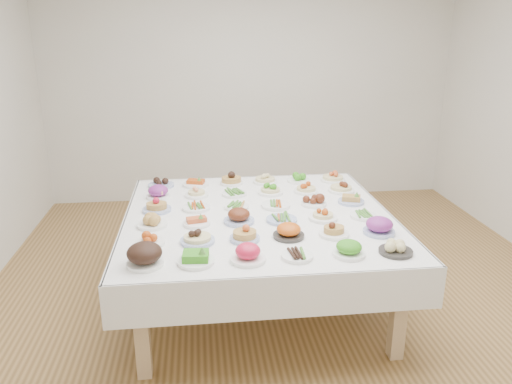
{
  "coord_description": "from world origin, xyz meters",
  "views": [
    {
      "loc": [
        -0.67,
        -3.66,
        2.12
      ],
      "look_at": [
        -0.23,
        0.03,
        0.88
      ],
      "focal_mm": 35.0,
      "sensor_mm": 36.0,
      "label": 1
    }
  ],
  "objects": [
    {
      "name": "dish_15",
      "position": [
        -0.08,
        -0.28,
        0.77
      ],
      "size": [
        0.22,
        0.22,
        0.05
      ],
      "color": "#4C66B2",
      "rests_on": "display_table"
    },
    {
      "name": "dish_35",
      "position": [
        0.56,
        0.66,
        0.81
      ],
      "size": [
        0.22,
        0.22,
        0.13
      ],
      "color": "white",
      "rests_on": "display_table"
    },
    {
      "name": "dish_32",
      "position": [
        -0.38,
        0.67,
        0.81
      ],
      "size": [
        0.2,
        0.2,
        0.13
      ],
      "color": "white",
      "rests_on": "display_table"
    },
    {
      "name": "dish_27",
      "position": [
        -0.07,
        0.36,
        0.81
      ],
      "size": [
        0.23,
        0.23,
        0.13
      ],
      "color": "white",
      "rests_on": "display_table"
    },
    {
      "name": "dish_33",
      "position": [
        -0.07,
        0.68,
        0.81
      ],
      "size": [
        0.22,
        0.22,
        0.12
      ],
      "color": "white",
      "rests_on": "display_table"
    },
    {
      "name": "dish_34",
      "position": [
        0.24,
        0.68,
        0.79
      ],
      "size": [
        0.21,
        0.21,
        0.1
      ],
      "color": "white",
      "rests_on": "display_table"
    },
    {
      "name": "dish_8",
      "position": [
        -0.38,
        -0.59,
        0.81
      ],
      "size": [
        0.21,
        0.2,
        0.13
      ],
      "color": "#4C66B2",
      "rests_on": "display_table"
    },
    {
      "name": "dish_21",
      "position": [
        -0.07,
        0.03,
        0.77
      ],
      "size": [
        0.23,
        0.23,
        0.05
      ],
      "color": "white",
      "rests_on": "display_table"
    },
    {
      "name": "dish_25",
      "position": [
        -0.7,
        0.36,
        0.8
      ],
      "size": [
        0.2,
        0.2,
        0.11
      ],
      "color": "white",
      "rests_on": "display_table"
    },
    {
      "name": "dish_22",
      "position": [
        0.24,
        0.04,
        0.8
      ],
      "size": [
        0.2,
        0.2,
        0.1
      ],
      "color": "white",
      "rests_on": "display_table"
    },
    {
      "name": "dish_16",
      "position": [
        0.23,
        -0.28,
        0.8
      ],
      "size": [
        0.21,
        0.21,
        0.12
      ],
      "color": "white",
      "rests_on": "display_table"
    },
    {
      "name": "dish_31",
      "position": [
        -0.7,
        0.67,
        0.78
      ],
      "size": [
        0.23,
        0.23,
        0.09
      ],
      "color": "white",
      "rests_on": "display_table"
    },
    {
      "name": "dish_18",
      "position": [
        -1.01,
        0.04,
        0.81
      ],
      "size": [
        0.22,
        0.22,
        0.12
      ],
      "color": "#4C66B2",
      "rests_on": "display_table"
    },
    {
      "name": "dish_30",
      "position": [
        -1.01,
        0.68,
        0.79
      ],
      "size": [
        0.23,
        0.23,
        0.09
      ],
      "color": "#4C66B2",
      "rests_on": "display_table"
    },
    {
      "name": "dish_7",
      "position": [
        -0.7,
        -0.59,
        0.81
      ],
      "size": [
        0.25,
        0.25,
        0.13
      ],
      "color": "#4C66B2",
      "rests_on": "display_table"
    },
    {
      "name": "dish_12",
      "position": [
        -1.02,
        -0.27,
        0.79
      ],
      "size": [
        0.22,
        0.22,
        0.1
      ],
      "color": "white",
      "rests_on": "display_table"
    },
    {
      "name": "display_table",
      "position": [
        -0.23,
        -0.12,
        0.68
      ],
      "size": [
        2.03,
        2.03,
        0.75
      ],
      "color": "white",
      "rests_on": "ground"
    },
    {
      "name": "dish_1",
      "position": [
        -0.71,
        -0.9,
        0.8
      ],
      "size": [
        0.22,
        0.22,
        0.11
      ],
      "color": "white",
      "rests_on": "display_table"
    },
    {
      "name": "dish_10",
      "position": [
        0.24,
        -0.58,
        0.8
      ],
      "size": [
        0.2,
        0.2,
        0.11
      ],
      "color": "white",
      "rests_on": "display_table"
    },
    {
      "name": "dish_28",
      "position": [
        0.24,
        0.36,
        0.8
      ],
      "size": [
        0.21,
        0.21,
        0.12
      ],
      "color": "white",
      "rests_on": "display_table"
    },
    {
      "name": "room_envelope",
      "position": [
        0.0,
        0.0,
        1.83
      ],
      "size": [
        5.02,
        5.02,
        2.81
      ],
      "color": "olive",
      "rests_on": "ground"
    },
    {
      "name": "dish_26",
      "position": [
        -0.38,
        0.36,
        0.77
      ],
      "size": [
        0.21,
        0.21,
        0.05
      ],
      "color": "white",
      "rests_on": "display_table"
    },
    {
      "name": "dish_13",
      "position": [
        -0.7,
        -0.28,
        0.78
      ],
      "size": [
        0.2,
        0.2,
        0.08
      ],
      "color": "white",
      "rests_on": "display_table"
    },
    {
      "name": "dish_6",
      "position": [
        -1.01,
        -0.59,
        0.78
      ],
      "size": [
        0.19,
        0.19,
        0.08
      ],
      "color": "white",
      "rests_on": "display_table"
    },
    {
      "name": "dish_23",
      "position": [
        0.55,
        0.05,
        0.79
      ],
      "size": [
        0.21,
        0.21,
        0.09
      ],
      "color": "#4C66B2",
      "rests_on": "display_table"
    },
    {
      "name": "dish_19",
      "position": [
        -0.7,
        0.05,
        0.77
      ],
      "size": [
        0.22,
        0.22,
        0.05
      ],
      "color": "white",
      "rests_on": "display_table"
    },
    {
      "name": "dish_11",
      "position": [
        0.56,
        -0.59,
        0.82
      ],
      "size": [
        0.22,
        0.22,
        0.14
      ],
      "color": "#4C66B2",
      "rests_on": "display_table"
    },
    {
      "name": "dish_17",
      "position": [
        0.55,
        -0.28,
        0.77
      ],
      "size": [
        0.2,
        0.2,
        0.05
      ],
      "color": "white",
      "rests_on": "display_table"
    },
    {
      "name": "dish_5",
      "position": [
        0.55,
        -0.91,
        0.79
      ],
      "size": [
        0.21,
        0.21,
        0.09
      ],
      "color": "#2C2A27",
      "rests_on": "display_table"
    },
    {
      "name": "dish_4",
      "position": [
        0.24,
        -0.9,
        0.8
      ],
      "size": [
        0.2,
        0.2,
        0.11
      ],
      "color": "white",
      "rests_on": "display_table"
    },
    {
      "name": "dish_9",
      "position": [
        -0.08,
        -0.58,
        0.81
      ],
      "size": [
        0.23,
        0.23,
        0.13
      ],
      "color": "#2C2A27",
      "rests_on": "display_table"
    },
    {
      "name": "dish_24",
      "position": [
        -1.02,
        0.36,
        0.81
      ],
      "size": [
        0.2,
        0.2,
        0.12
      ],
      "color": "white",
      "rests_on": "display_table"
    },
    {
      "name": "dish_3",
      "position": [
        -0.08,
        -0.9,
        0.77
      ],
      "size": [
        0.2,
        0.2,
        0.05
      ],
      "color": "white",
      "rests_on": "display_table"
    },
    {
      "name": "dish_14",
      "position": [
        -0.39,
        -0.27,
        0.82
      ],
      "size": [
        0.22,
        0.22,
        0.14
      ],
      "color": "#4C66B2",
      "rests_on": "display_table"
    },
    {
      "name": "dish_20",
      "position": [
        -0.39,
        0.04,
        0.77
      ],
      "size": [
        0.19,
        0.19,
        0.04
      ],
      "color": "white",
      "rests_on": "display_table"
    },
    {
      "name": "dish_0",
      "position": [
        -1.01,
        -0.89,
        0.82
      ],
      "size": [
        0.26,
        0.26,
        0.14
      ],
      "color": "white",
      "rests_on": "display_table"
    },
    {
      "name": "dish_29",
      "position": [
        0.55,
        0.35,
        0.81
      ],
      "size": [
        0.24,
        0.24,
        0.13
      ],
      "color": "white",
      "rests_on": "display_table"
    },
    {
      "name": "dish_2",
      "position": [
        -0.39,
        -0.9,
        0.8
      ],
      "size": [
        0.22,
        0.22,
        0.11
      ],
      "color": "white",
      "rests_on": "display_table"
    }
  ]
}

